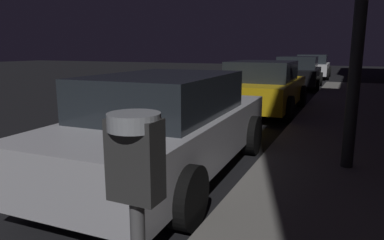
{
  "coord_description": "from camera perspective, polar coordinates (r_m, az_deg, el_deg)",
  "views": [
    {
      "loc": [
        5.18,
        -0.86,
        1.77
      ],
      "look_at": [
        4.2,
        1.29,
        1.29
      ],
      "focal_mm": 32.76,
      "sensor_mm": 36.0,
      "label": 1
    }
  ],
  "objects": [
    {
      "name": "car_yellow_cab",
      "position": [
        10.21,
        11.32,
        5.33
      ],
      "size": [
        2.16,
        4.18,
        1.43
      ],
      "color": "gold",
      "rests_on": "ground"
    },
    {
      "name": "car_silver",
      "position": [
        4.95,
        -4.11,
        -0.78
      ],
      "size": [
        2.14,
        4.5,
        1.43
      ],
      "color": "#B7B7BF",
      "rests_on": "ground"
    },
    {
      "name": "car_white",
      "position": [
        23.13,
        19.01,
        8.29
      ],
      "size": [
        2.2,
        4.48,
        1.43
      ],
      "color": "silver",
      "rests_on": "ground"
    },
    {
      "name": "car_black",
      "position": [
        16.94,
        16.8,
        7.42
      ],
      "size": [
        2.21,
        4.24,
        1.43
      ],
      "color": "black",
      "rests_on": "ground"
    },
    {
      "name": "parking_meter",
      "position": [
        1.34,
        -8.99,
        -13.37
      ],
      "size": [
        0.19,
        0.19,
        1.4
      ],
      "color": "#59595B",
      "rests_on": "sidewalk"
    }
  ]
}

